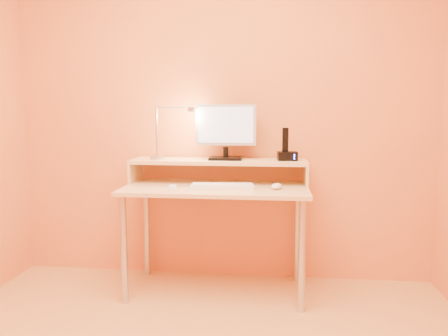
# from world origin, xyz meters

# --- Properties ---
(wall_back) EXTENTS (3.00, 0.04, 2.50)m
(wall_back) POSITION_xyz_m (0.00, 1.50, 1.25)
(wall_back) COLOR #C86A3B
(wall_back) RESTS_ON floor
(desk_leg_fl) EXTENTS (0.04, 0.04, 0.69)m
(desk_leg_fl) POSITION_xyz_m (-0.55, 0.93, 0.35)
(desk_leg_fl) COLOR #B5B5BE
(desk_leg_fl) RESTS_ON floor
(desk_leg_fr) EXTENTS (0.04, 0.04, 0.69)m
(desk_leg_fr) POSITION_xyz_m (0.55, 0.93, 0.35)
(desk_leg_fr) COLOR #B5B5BE
(desk_leg_fr) RESTS_ON floor
(desk_leg_bl) EXTENTS (0.04, 0.04, 0.69)m
(desk_leg_bl) POSITION_xyz_m (-0.55, 1.43, 0.35)
(desk_leg_bl) COLOR #B5B5BE
(desk_leg_bl) RESTS_ON floor
(desk_leg_br) EXTENTS (0.04, 0.04, 0.69)m
(desk_leg_br) POSITION_xyz_m (0.55, 1.43, 0.35)
(desk_leg_br) COLOR #B5B5BE
(desk_leg_br) RESTS_ON floor
(desk_lower) EXTENTS (1.20, 0.60, 0.02)m
(desk_lower) POSITION_xyz_m (0.00, 1.18, 0.71)
(desk_lower) COLOR #E2B477
(desk_lower) RESTS_ON floor
(shelf_riser_left) EXTENTS (0.02, 0.30, 0.14)m
(shelf_riser_left) POSITION_xyz_m (-0.59, 1.33, 0.79)
(shelf_riser_left) COLOR #E2B477
(shelf_riser_left) RESTS_ON desk_lower
(shelf_riser_right) EXTENTS (0.02, 0.30, 0.14)m
(shelf_riser_right) POSITION_xyz_m (0.59, 1.33, 0.79)
(shelf_riser_right) COLOR #E2B477
(shelf_riser_right) RESTS_ON desk_lower
(desk_shelf) EXTENTS (1.20, 0.30, 0.02)m
(desk_shelf) POSITION_xyz_m (0.00, 1.33, 0.87)
(desk_shelf) COLOR #E2B477
(desk_shelf) RESTS_ON desk_lower
(monitor_foot) EXTENTS (0.22, 0.16, 0.02)m
(monitor_foot) POSITION_xyz_m (0.05, 1.33, 0.89)
(monitor_foot) COLOR black
(monitor_foot) RESTS_ON desk_shelf
(monitor_neck) EXTENTS (0.04, 0.04, 0.07)m
(monitor_neck) POSITION_xyz_m (0.05, 1.33, 0.93)
(monitor_neck) COLOR black
(monitor_neck) RESTS_ON monitor_foot
(monitor_panel) EXTENTS (0.41, 0.05, 0.28)m
(monitor_panel) POSITION_xyz_m (0.05, 1.34, 1.12)
(monitor_panel) COLOR #B1B1B8
(monitor_panel) RESTS_ON monitor_neck
(monitor_back) EXTENTS (0.37, 0.03, 0.24)m
(monitor_back) POSITION_xyz_m (0.05, 1.36, 1.12)
(monitor_back) COLOR black
(monitor_back) RESTS_ON monitor_panel
(monitor_screen) EXTENTS (0.37, 0.02, 0.24)m
(monitor_screen) POSITION_xyz_m (0.05, 1.32, 1.12)
(monitor_screen) COLOR silver
(monitor_screen) RESTS_ON monitor_panel
(lamp_base) EXTENTS (0.10, 0.10, 0.02)m
(lamp_base) POSITION_xyz_m (-0.42, 1.30, 0.89)
(lamp_base) COLOR #B5B5BE
(lamp_base) RESTS_ON desk_shelf
(lamp_post) EXTENTS (0.01, 0.01, 0.33)m
(lamp_post) POSITION_xyz_m (-0.42, 1.30, 1.07)
(lamp_post) COLOR #B5B5BE
(lamp_post) RESTS_ON lamp_base
(lamp_arm) EXTENTS (0.24, 0.01, 0.01)m
(lamp_arm) POSITION_xyz_m (-0.30, 1.30, 1.24)
(lamp_arm) COLOR #B5B5BE
(lamp_arm) RESTS_ON lamp_post
(lamp_head) EXTENTS (0.04, 0.04, 0.03)m
(lamp_head) POSITION_xyz_m (-0.18, 1.30, 1.22)
(lamp_head) COLOR #B5B5BE
(lamp_head) RESTS_ON lamp_arm
(lamp_bulb) EXTENTS (0.03, 0.03, 0.00)m
(lamp_bulb) POSITION_xyz_m (-0.18, 1.30, 1.20)
(lamp_bulb) COLOR #FFEAC6
(lamp_bulb) RESTS_ON lamp_head
(phone_dock) EXTENTS (0.14, 0.11, 0.06)m
(phone_dock) POSITION_xyz_m (0.47, 1.33, 0.91)
(phone_dock) COLOR black
(phone_dock) RESTS_ON desk_shelf
(phone_handset) EXTENTS (0.04, 0.03, 0.16)m
(phone_handset) POSITION_xyz_m (0.45, 1.33, 1.02)
(phone_handset) COLOR black
(phone_handset) RESTS_ON phone_dock
(phone_led) EXTENTS (0.01, 0.00, 0.04)m
(phone_led) POSITION_xyz_m (0.51, 1.28, 0.91)
(phone_led) COLOR #344CF9
(phone_led) RESTS_ON phone_dock
(keyboard) EXTENTS (0.41, 0.16, 0.02)m
(keyboard) POSITION_xyz_m (0.05, 1.09, 0.73)
(keyboard) COLOR silver
(keyboard) RESTS_ON desk_lower
(mouse) EXTENTS (0.09, 0.12, 0.04)m
(mouse) POSITION_xyz_m (0.39, 1.12, 0.74)
(mouse) COLOR white
(mouse) RESTS_ON desk_lower
(remote_control) EXTENTS (0.08, 0.18, 0.02)m
(remote_control) POSITION_xyz_m (-0.25, 1.01, 0.73)
(remote_control) COLOR silver
(remote_control) RESTS_ON desk_lower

